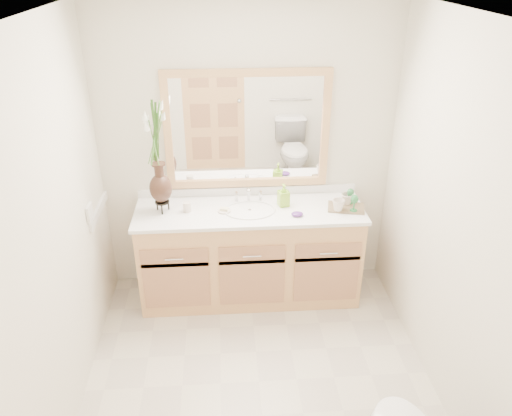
{
  "coord_description": "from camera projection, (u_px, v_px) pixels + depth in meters",
  "views": [
    {
      "loc": [
        -0.2,
        -2.53,
        2.69
      ],
      "look_at": [
        0.03,
        0.65,
        1.03
      ],
      "focal_mm": 35.0,
      "sensor_mm": 36.0,
      "label": 1
    }
  ],
  "objects": [
    {
      "name": "mug_right",
      "position": [
        347.0,
        199.0,
        4.04
      ],
      "size": [
        0.13,
        0.12,
        0.1
      ],
      "primitive_type": "imported",
      "rotation": [
        0.0,
        0.0,
        0.44
      ],
      "color": "beige",
      "rests_on": "tray"
    },
    {
      "name": "goblet_back",
      "position": [
        350.0,
        193.0,
        4.03
      ],
      "size": [
        0.06,
        0.06,
        0.13
      ],
      "color": "#256F36",
      "rests_on": "tray"
    },
    {
      "name": "floor",
      "position": [
        259.0,
        381.0,
        3.49
      ],
      "size": [
        2.6,
        2.6,
        0.0
      ],
      "primitive_type": "plane",
      "color": "beige",
      "rests_on": "ground"
    },
    {
      "name": "sink",
      "position": [
        250.0,
        216.0,
        4.01
      ],
      "size": [
        0.38,
        0.34,
        0.23
      ],
      "color": "white",
      "rests_on": "counter"
    },
    {
      "name": "mirror",
      "position": [
        247.0,
        130.0,
        3.97
      ],
      "size": [
        1.32,
        0.04,
        0.97
      ],
      "color": "white",
      "rests_on": "wall_back"
    },
    {
      "name": "purple_dish",
      "position": [
        297.0,
        214.0,
        3.9
      ],
      "size": [
        0.1,
        0.09,
        0.03
      ],
      "primitive_type": "ellipsoid",
      "rotation": [
        0.0,
        0.0,
        0.15
      ],
      "color": "#522878",
      "rests_on": "counter"
    },
    {
      "name": "wall_back",
      "position": [
        247.0,
        153.0,
        4.09
      ],
      "size": [
        2.4,
        0.02,
        2.4
      ],
      "primitive_type": "cube",
      "color": "silver",
      "rests_on": "floor"
    },
    {
      "name": "switch_plate",
      "position": [
        90.0,
        212.0,
        3.64
      ],
      "size": [
        0.02,
        0.12,
        0.12
      ],
      "primitive_type": "cube",
      "color": "white",
      "rests_on": "wall_left"
    },
    {
      "name": "mug_left",
      "position": [
        338.0,
        205.0,
        3.94
      ],
      "size": [
        0.13,
        0.12,
        0.1
      ],
      "primitive_type": "imported",
      "rotation": [
        0.0,
        0.0,
        -0.41
      ],
      "color": "beige",
      "rests_on": "tray"
    },
    {
      "name": "vanity",
      "position": [
        250.0,
        254.0,
        4.2
      ],
      "size": [
        1.8,
        0.55,
        0.8
      ],
      "color": "tan",
      "rests_on": "floor"
    },
    {
      "name": "soap_bottle",
      "position": [
        284.0,
        196.0,
        4.03
      ],
      "size": [
        0.09,
        0.09,
        0.17
      ],
      "primitive_type": "imported",
      "rotation": [
        0.0,
        0.0,
        0.22
      ],
      "color": "#88C32D",
      "rests_on": "counter"
    },
    {
      "name": "wall_right",
      "position": [
        457.0,
        226.0,
        3.01
      ],
      "size": [
        0.02,
        2.6,
        2.4
      ],
      "primitive_type": "cube",
      "color": "silver",
      "rests_on": "floor"
    },
    {
      "name": "tumbler",
      "position": [
        187.0,
        207.0,
        3.96
      ],
      "size": [
        0.06,
        0.06,
        0.08
      ],
      "primitive_type": "cylinder",
      "color": "beige",
      "rests_on": "counter"
    },
    {
      "name": "flower_vase",
      "position": [
        156.0,
        143.0,
        3.71
      ],
      "size": [
        0.21,
        0.21,
        0.85
      ],
      "rotation": [
        0.0,
        0.0,
        -0.38
      ],
      "color": "black",
      "rests_on": "counter"
    },
    {
      "name": "wall_left",
      "position": [
        51.0,
        241.0,
        2.86
      ],
      "size": [
        0.02,
        2.6,
        2.4
      ],
      "primitive_type": "cube",
      "color": "silver",
      "rests_on": "floor"
    },
    {
      "name": "soap_dish",
      "position": [
        224.0,
        210.0,
        3.97
      ],
      "size": [
        0.1,
        0.1,
        0.03
      ],
      "color": "beige",
      "rests_on": "counter"
    },
    {
      "name": "counter",
      "position": [
        250.0,
        211.0,
        4.01
      ],
      "size": [
        1.84,
        0.57,
        0.03
      ],
      "primitive_type": "cube",
      "color": "white",
      "rests_on": "vanity"
    },
    {
      "name": "ceiling",
      "position": [
        260.0,
        17.0,
        2.38
      ],
      "size": [
        2.4,
        2.6,
        0.02
      ],
      "primitive_type": "cube",
      "color": "white",
      "rests_on": "wall_back"
    },
    {
      "name": "tray",
      "position": [
        346.0,
        208.0,
        4.02
      ],
      "size": [
        0.32,
        0.25,
        0.01
      ],
      "primitive_type": "cube",
      "rotation": [
        0.0,
        0.0,
        -0.22
      ],
      "color": "brown",
      "rests_on": "counter"
    },
    {
      "name": "goblet_front",
      "position": [
        354.0,
        200.0,
        3.91
      ],
      "size": [
        0.06,
        0.06,
        0.14
      ],
      "color": "#256F36",
      "rests_on": "tray"
    }
  ]
}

